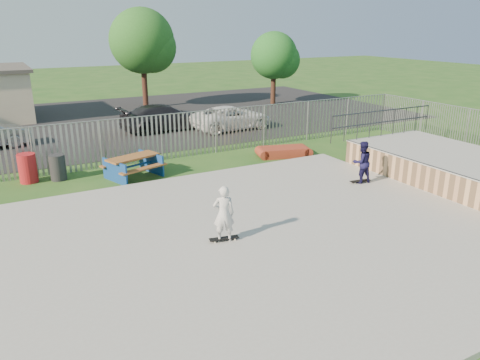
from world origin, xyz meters
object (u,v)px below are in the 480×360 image
car_white (232,118)px  tree_mid (142,41)px  trash_bin_grey (58,167)px  car_dark (164,117)px  trash_bin_red (28,168)px  picnic_table (134,167)px  funbox (284,152)px  tree_right (274,56)px  skater_navy (362,162)px  skater_white (224,214)px

car_white → tree_mid: size_ratio=0.68×
trash_bin_grey → car_dark: car_dark is taller
trash_bin_red → car_dark: car_dark is taller
picnic_table → car_white: size_ratio=0.52×
car_white → tree_mid: (-2.07, 9.28, 3.92)m
funbox → car_dark: bearing=126.0°
tree_right → skater_navy: (-7.28, -17.45, -2.59)m
car_white → skater_white: size_ratio=3.01×
picnic_table → skater_white: skater_white is taller
car_dark → car_white: 3.81m
funbox → skater_white: (-6.42, -6.78, 0.72)m
car_white → picnic_table: bearing=125.3°
trash_bin_grey → skater_white: size_ratio=0.64×
trash_bin_grey → car_white: (10.05, 4.89, 0.17)m
funbox → trash_bin_red: trash_bin_red is taller
picnic_table → car_white: car_white is taller
picnic_table → funbox: size_ratio=1.08×
trash_bin_red → skater_white: bearing=-63.9°
car_dark → skater_navy: skater_navy is taller
trash_bin_grey → skater_white: (3.04, -8.06, 0.43)m
car_dark → car_white: (3.46, -1.59, -0.07)m
trash_bin_red → tree_right: (17.93, 11.12, 2.96)m
trash_bin_red → skater_navy: skater_navy is taller
picnic_table → car_dark: size_ratio=0.49×
funbox → trash_bin_red: bearing=-172.5°
picnic_table → tree_right: size_ratio=0.46×
car_white → tree_right: bearing=-50.1°
trash_bin_grey → skater_navy: size_ratio=0.64×
car_dark → tree_right: (10.31, 4.87, 2.78)m
car_white → tree_mid: bearing=9.1°
car_white → car_dark: bearing=61.9°
picnic_table → trash_bin_red: (-3.65, 1.30, 0.12)m
tree_mid → skater_white: (-4.95, -22.23, -3.66)m
picnic_table → skater_navy: 8.63m
tree_mid → car_dark: bearing=-100.2°
picnic_table → car_white: (7.43, 5.96, 0.24)m
funbox → skater_white: skater_white is taller
skater_navy → skater_white: (-6.58, -1.96, 0.00)m
funbox → car_dark: size_ratio=0.46×
picnic_table → car_white: 9.53m
skater_white → tree_right: bearing=-104.6°
funbox → car_dark: (-2.86, 7.76, 0.53)m
trash_bin_grey → car_dark: (6.59, 6.47, 0.24)m
picnic_table → car_dark: bearing=44.1°
funbox → car_dark: 8.29m
car_dark → tree_mid: (1.39, 7.70, 3.85)m
trash_bin_red → trash_bin_grey: size_ratio=1.11×
skater_white → car_dark: bearing=-82.8°
trash_bin_grey → tree_right: 20.57m
trash_bin_red → skater_white: 9.24m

